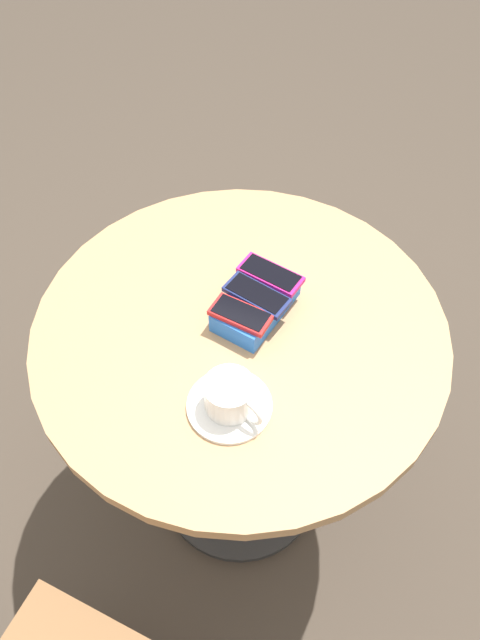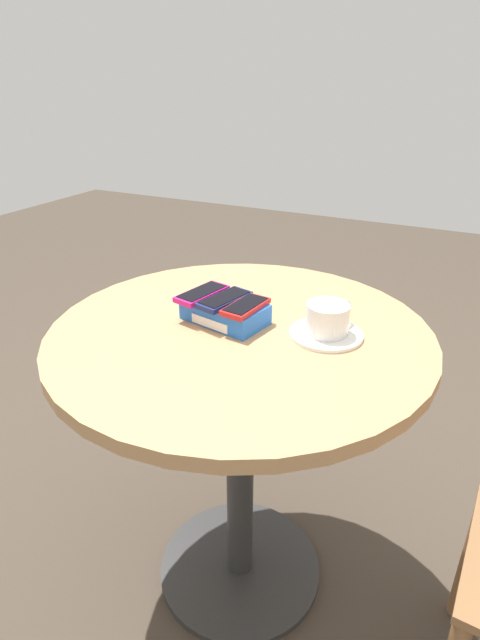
{
  "view_description": "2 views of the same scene",
  "coord_description": "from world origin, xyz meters",
  "px_view_note": "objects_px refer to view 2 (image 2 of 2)",
  "views": [
    {
      "loc": [
        0.71,
        0.28,
        1.77
      ],
      "look_at": [
        0.0,
        0.0,
        0.8
      ],
      "focal_mm": 35.0,
      "sensor_mm": 36.0,
      "label": 1
    },
    {
      "loc": [
        0.43,
        -0.88,
        1.28
      ],
      "look_at": [
        0.0,
        0.0,
        0.8
      ],
      "focal_mm": 28.0,
      "sensor_mm": 36.0,
      "label": 2
    }
  ],
  "objects_px": {
    "phone_navy": "(225,299)",
    "phone_red": "(246,306)",
    "phone_box": "(225,312)",
    "phone_magenta": "(202,294)",
    "round_table": "(240,392)",
    "saucer": "(326,334)",
    "coffee_cup": "(328,318)"
  },
  "relations": [
    {
      "from": "phone_red",
      "to": "coffee_cup",
      "type": "distance_m",
      "value": 0.18
    },
    {
      "from": "phone_box",
      "to": "phone_red",
      "type": "relative_size",
      "value": 1.6
    },
    {
      "from": "saucer",
      "to": "phone_magenta",
      "type": "bearing_deg",
      "value": -174.97
    },
    {
      "from": "round_table",
      "to": "phone_box",
      "type": "relative_size",
      "value": 4.19
    },
    {
      "from": "round_table",
      "to": "saucer",
      "type": "height_order",
      "value": "saucer"
    },
    {
      "from": "phone_magenta",
      "to": "phone_navy",
      "type": "relative_size",
      "value": 0.99
    },
    {
      "from": "round_table",
      "to": "phone_navy",
      "type": "xyz_separation_m",
      "value": [
        -0.05,
        0.02,
        0.22
      ]
    },
    {
      "from": "phone_magenta",
      "to": "phone_box",
      "type": "bearing_deg",
      "value": -7.16
    },
    {
      "from": "phone_navy",
      "to": "coffee_cup",
      "type": "relative_size",
      "value": 1.18
    },
    {
      "from": "round_table",
      "to": "phone_magenta",
      "type": "xyz_separation_m",
      "value": [
        -0.11,
        0.02,
        0.22
      ]
    },
    {
      "from": "phone_red",
      "to": "saucer",
      "type": "height_order",
      "value": "phone_red"
    },
    {
      "from": "round_table",
      "to": "phone_magenta",
      "type": "relative_size",
      "value": 5.95
    },
    {
      "from": "phone_box",
      "to": "saucer",
      "type": "height_order",
      "value": "phone_box"
    },
    {
      "from": "phone_red",
      "to": "saucer",
      "type": "relative_size",
      "value": 0.8
    },
    {
      "from": "phone_box",
      "to": "phone_magenta",
      "type": "bearing_deg",
      "value": 172.84
    },
    {
      "from": "phone_red",
      "to": "saucer",
      "type": "distance_m",
      "value": 0.18
    },
    {
      "from": "round_table",
      "to": "saucer",
      "type": "xyz_separation_m",
      "value": [
        0.18,
        0.05,
        0.17
      ]
    },
    {
      "from": "saucer",
      "to": "coffee_cup",
      "type": "xyz_separation_m",
      "value": [
        0.0,
        0.0,
        0.04
      ]
    },
    {
      "from": "phone_box",
      "to": "coffee_cup",
      "type": "bearing_deg",
      "value": 8.93
    },
    {
      "from": "phone_red",
      "to": "coffee_cup",
      "type": "relative_size",
      "value": 1.04
    },
    {
      "from": "phone_box",
      "to": "phone_magenta",
      "type": "relative_size",
      "value": 1.42
    },
    {
      "from": "round_table",
      "to": "phone_box",
      "type": "bearing_deg",
      "value": 160.41
    },
    {
      "from": "phone_red",
      "to": "phone_box",
      "type": "bearing_deg",
      "value": 169.27
    },
    {
      "from": "phone_navy",
      "to": "phone_red",
      "type": "bearing_deg",
      "value": -11.59
    },
    {
      "from": "coffee_cup",
      "to": "phone_box",
      "type": "bearing_deg",
      "value": -171.07
    },
    {
      "from": "saucer",
      "to": "coffee_cup",
      "type": "height_order",
      "value": "coffee_cup"
    },
    {
      "from": "phone_navy",
      "to": "phone_red",
      "type": "distance_m",
      "value": 0.06
    },
    {
      "from": "phone_navy",
      "to": "phone_box",
      "type": "bearing_deg",
      "value": -50.36
    },
    {
      "from": "phone_box",
      "to": "phone_magenta",
      "type": "xyz_separation_m",
      "value": [
        -0.06,
        0.01,
        0.03
      ]
    },
    {
      "from": "round_table",
      "to": "phone_red",
      "type": "height_order",
      "value": "phone_red"
    },
    {
      "from": "phone_magenta",
      "to": "phone_navy",
      "type": "bearing_deg",
      "value": -6.29
    },
    {
      "from": "phone_navy",
      "to": "coffee_cup",
      "type": "xyz_separation_m",
      "value": [
        0.23,
        0.03,
        -0.01
      ]
    }
  ]
}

